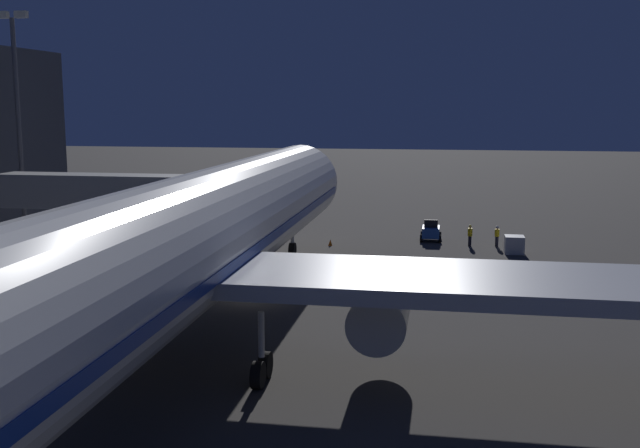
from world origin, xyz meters
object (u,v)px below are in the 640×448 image
at_px(jet_bridge, 140,193).
at_px(pushback_tug, 431,232).
at_px(traffic_cone_nose_starboard, 281,241).
at_px(ground_crew_under_port_wing, 470,234).
at_px(airliner_at_gate, 180,247).
at_px(traffic_cone_nose_port, 330,242).
at_px(ground_crew_near_nose_gear, 497,235).
at_px(baggage_container_near_belt, 514,245).
at_px(apron_floodlight_mast, 18,111).

relative_size(jet_bridge, pushback_tug, 7.50).
xyz_separation_m(jet_bridge, traffic_cone_nose_starboard, (-8.07, -11.12, -5.39)).
height_order(jet_bridge, ground_crew_under_port_wing, jet_bridge).
bearing_deg(pushback_tug, jet_bridge, 35.42).
bearing_deg(airliner_at_gate, traffic_cone_nose_port, -94.12).
bearing_deg(pushback_tug, ground_crew_near_nose_gear, 161.34).
relative_size(pushback_tug, traffic_cone_nose_starboard, 4.54).
xyz_separation_m(baggage_container_near_belt, ground_crew_near_nose_gear, (1.22, -2.70, 0.28)).
relative_size(apron_floodlight_mast, traffic_cone_nose_port, 36.43).
xyz_separation_m(airliner_at_gate, pushback_tug, (-10.72, -34.33, -4.83)).
distance_m(jet_bridge, baggage_container_near_belt, 30.11).
relative_size(airliner_at_gate, jet_bridge, 3.41).
bearing_deg(ground_crew_near_nose_gear, traffic_cone_nose_port, 7.64).
xyz_separation_m(traffic_cone_nose_port, traffic_cone_nose_starboard, (4.40, 0.00, 0.00)).
height_order(ground_crew_near_nose_gear, traffic_cone_nose_starboard, ground_crew_near_nose_gear).
distance_m(ground_crew_near_nose_gear, ground_crew_under_port_wing, 2.28).
relative_size(airliner_at_gate, baggage_container_near_belt, 41.44).
relative_size(airliner_at_gate, traffic_cone_nose_port, 116.08).
bearing_deg(ground_crew_under_port_wing, ground_crew_near_nose_gear, -176.72).
relative_size(airliner_at_gate, ground_crew_under_port_wing, 34.51).
height_order(airliner_at_gate, traffic_cone_nose_port, airliner_at_gate).
bearing_deg(apron_floodlight_mast, traffic_cone_nose_port, -176.73).
bearing_deg(apron_floodlight_mast, ground_crew_near_nose_gear, -175.24).
distance_m(pushback_tug, baggage_container_near_belt, 8.27).
distance_m(airliner_at_gate, ground_crew_near_nose_gear, 36.61).
xyz_separation_m(apron_floodlight_mast, ground_crew_under_port_wing, (-39.59, -3.35, -10.47)).
bearing_deg(traffic_cone_nose_starboard, jet_bridge, 54.04).
bearing_deg(jet_bridge, traffic_cone_nose_port, -138.27).
height_order(ground_crew_under_port_wing, traffic_cone_nose_starboard, ground_crew_under_port_wing).
relative_size(ground_crew_near_nose_gear, ground_crew_under_port_wing, 0.98).
bearing_deg(jet_bridge, traffic_cone_nose_starboard, -125.96).
xyz_separation_m(ground_crew_near_nose_gear, traffic_cone_nose_starboard, (18.56, 1.90, -0.72)).
bearing_deg(traffic_cone_nose_port, traffic_cone_nose_starboard, 0.00).
bearing_deg(traffic_cone_nose_starboard, traffic_cone_nose_port, 180.00).
relative_size(airliner_at_gate, apron_floodlight_mast, 3.19).
distance_m(baggage_container_near_belt, ground_crew_near_nose_gear, 2.98).
bearing_deg(jet_bridge, baggage_container_near_belt, -159.68).
xyz_separation_m(apron_floodlight_mast, traffic_cone_nose_starboard, (-23.30, -1.58, -11.21)).
distance_m(baggage_container_near_belt, ground_crew_under_port_wing, 4.35).
relative_size(airliner_at_gate, traffic_cone_nose_starboard, 116.08).
bearing_deg(ground_crew_near_nose_gear, apron_floodlight_mast, 4.76).
bearing_deg(ground_crew_under_port_wing, jet_bridge, 27.89).
bearing_deg(jet_bridge, airliner_at_gate, 117.89).
height_order(jet_bridge, traffic_cone_nose_port, jet_bridge).
xyz_separation_m(jet_bridge, traffic_cone_nose_port, (-12.47, -11.12, -5.39)).
height_order(apron_floodlight_mast, ground_crew_near_nose_gear, apron_floodlight_mast).
bearing_deg(ground_crew_near_nose_gear, baggage_container_near_belt, 114.28).
bearing_deg(apron_floodlight_mast, pushback_tug, -171.53).
bearing_deg(traffic_cone_nose_starboard, apron_floodlight_mast, 3.89).
bearing_deg(pushback_tug, baggage_container_near_belt, 146.11).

